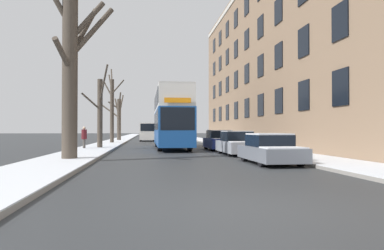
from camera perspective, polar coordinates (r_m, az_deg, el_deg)
The scene contains 14 objects.
ground_plane at distance 6.87m, azimuth 10.41°, elevation -13.30°, with size 320.00×320.00×0.00m, color #303335.
sidewalk_left at distance 59.52m, azimuth -11.31°, elevation -2.20°, with size 2.91×130.00×0.16m.
sidewalk_right at distance 59.92m, azimuth 0.01°, elevation -2.20°, with size 2.91×130.00×0.16m.
terrace_facade_right at distance 34.75m, azimuth 16.39°, elevation 10.16°, with size 9.10×39.94×16.21m.
bare_tree_left_0 at distance 17.29m, azimuth -19.48°, elevation 8.73°, with size 3.38×3.27×8.81m.
bare_tree_left_1 at distance 27.36m, azimuth -15.09°, elevation 2.30°, with size 2.15×3.81×6.33m.
bare_tree_left_2 at distance 37.87m, azimuth -13.19°, elevation 2.84°, with size 2.45×2.98×8.36m.
bare_tree_left_3 at distance 47.31m, azimuth -12.17°, elevation 1.32°, with size 3.17×2.65×6.55m.
double_decker_bus at distance 27.40m, azimuth -3.46°, elevation 1.49°, with size 2.48×11.17×4.62m.
parked_car_0 at distance 15.52m, azimuth 12.87°, elevation -4.01°, with size 1.85×4.12×1.34m.
parked_car_1 at distance 20.80m, azimuth 7.51°, elevation -3.11°, with size 1.79×4.24×1.44m.
parked_car_2 at distance 25.63m, azimuth 4.60°, elevation -2.63°, with size 1.86×4.00×1.49m.
oncoming_van at distance 46.58m, azimuth -7.46°, elevation -1.07°, with size 1.99×5.18×2.42m.
pedestrian_left_sidewalk at distance 26.36m, azimuth -17.54°, elevation -1.95°, with size 0.38×0.38×1.75m.
Camera 1 is at (-2.07, -6.38, 1.48)m, focal length 32.00 mm.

